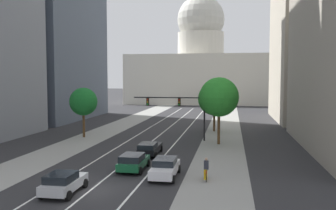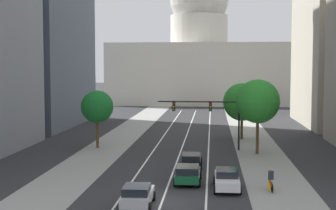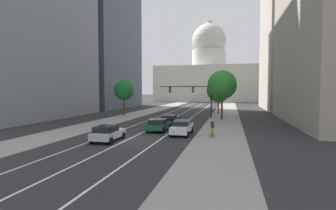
# 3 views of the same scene
# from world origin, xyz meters

# --- Properties ---
(ground_plane) EXTENTS (400.00, 400.00, 0.00)m
(ground_plane) POSITION_xyz_m (0.00, 40.00, 0.00)
(ground_plane) COLOR #2B2B2D
(sidewalk_left) EXTENTS (4.97, 130.00, 0.01)m
(sidewalk_left) POSITION_xyz_m (-8.42, 35.00, 0.01)
(sidewalk_left) COLOR gray
(sidewalk_left) RESTS_ON ground
(sidewalk_right) EXTENTS (4.97, 130.00, 0.01)m
(sidewalk_right) POSITION_xyz_m (8.42, 35.00, 0.01)
(sidewalk_right) COLOR gray
(sidewalk_right) RESTS_ON ground
(lane_stripe_left) EXTENTS (0.16, 90.00, 0.01)m
(lane_stripe_left) POSITION_xyz_m (-2.97, 25.00, 0.01)
(lane_stripe_left) COLOR white
(lane_stripe_left) RESTS_ON ground
(lane_stripe_center) EXTENTS (0.16, 90.00, 0.01)m
(lane_stripe_center) POSITION_xyz_m (0.00, 25.00, 0.01)
(lane_stripe_center) COLOR white
(lane_stripe_center) RESTS_ON ground
(lane_stripe_right) EXTENTS (0.16, 90.00, 0.01)m
(lane_stripe_right) POSITION_xyz_m (2.97, 25.00, 0.01)
(lane_stripe_right) COLOR white
(lane_stripe_right) RESTS_ON ground
(capitol_building) EXTENTS (42.72, 23.71, 33.81)m
(capitol_building) POSITION_xyz_m (0.00, 91.85, 10.92)
(capitol_building) COLOR beige
(capitol_building) RESTS_ON ground
(car_black) EXTENTS (1.98, 4.81, 1.37)m
(car_black) POSITION_xyz_m (1.49, 11.94, 0.73)
(car_black) COLOR black
(car_black) RESTS_ON ground
(car_white) EXTENTS (1.98, 4.66, 1.49)m
(car_white) POSITION_xyz_m (4.45, 4.08, 0.78)
(car_white) COLOR silver
(car_white) RESTS_ON ground
(car_green) EXTENTS (2.06, 4.30, 1.44)m
(car_green) POSITION_xyz_m (1.48, 5.73, 0.77)
(car_green) COLOR #14512D
(car_green) RESTS_ON ground
(car_silver) EXTENTS (2.07, 4.12, 1.46)m
(car_silver) POSITION_xyz_m (-1.48, -1.09, 0.77)
(car_silver) COLOR #B2B5BA
(car_silver) RESTS_ON ground
(traffic_signal_mast) EXTENTS (8.94, 0.39, 6.07)m
(traffic_signal_mast) POSITION_xyz_m (3.28, 21.50, 4.23)
(traffic_signal_mast) COLOR black
(traffic_signal_mast) RESTS_ON ground
(fire_hydrant) EXTENTS (0.26, 0.35, 0.91)m
(fire_hydrant) POSITION_xyz_m (7.59, 3.94, 0.46)
(fire_hydrant) COLOR yellow
(fire_hydrant) RESTS_ON ground
(cyclist) EXTENTS (0.38, 1.70, 1.72)m
(cyclist) POSITION_xyz_m (7.65, 3.79, 0.85)
(cyclist) COLOR black
(cyclist) RESTS_ON ground
(street_tree_near_right) EXTENTS (4.72, 4.72, 7.04)m
(street_tree_near_right) POSITION_xyz_m (7.04, 30.02, 4.67)
(street_tree_near_right) COLOR #51381E
(street_tree_near_right) RESTS_ON ground
(street_tree_mid_right) EXTENTS (4.57, 4.57, 7.78)m
(street_tree_mid_right) POSITION_xyz_m (8.05, 19.53, 5.48)
(street_tree_mid_right) COLOR #51381E
(street_tree_mid_right) RESTS_ON ground
(street_tree_mid_left) EXTENTS (3.61, 3.61, 6.45)m
(street_tree_mid_left) POSITION_xyz_m (-9.41, 21.76, 4.62)
(street_tree_mid_left) COLOR #51381E
(street_tree_mid_left) RESTS_ON ground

